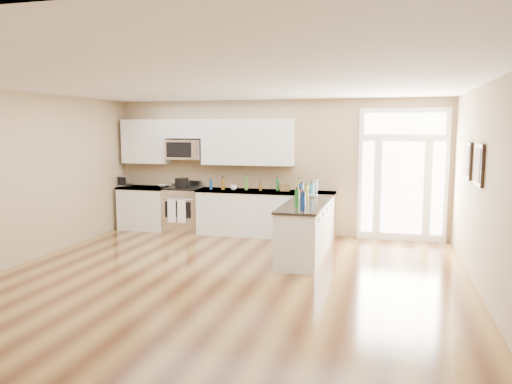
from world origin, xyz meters
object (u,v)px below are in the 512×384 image
peninsula_cabinet (306,231)px  toaster_oven (125,181)px  kitchen_range (184,209)px  stockpot (182,183)px

peninsula_cabinet → toaster_oven: toaster_oven is taller
peninsula_cabinet → kitchen_range: (-2.88, 1.45, 0.04)m
peninsula_cabinet → stockpot: 3.25m
kitchen_range → stockpot: (0.00, -0.09, 0.58)m
peninsula_cabinet → stockpot: size_ratio=7.83×
stockpot → toaster_oven: size_ratio=1.02×
peninsula_cabinet → stockpot: (-2.88, 1.36, 0.63)m
peninsula_cabinet → kitchen_range: 3.22m
kitchen_range → toaster_oven: toaster_oven is taller
kitchen_range → stockpot: 0.59m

